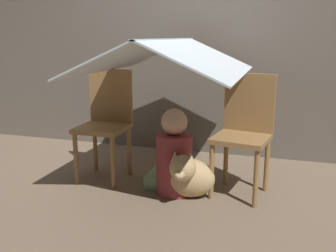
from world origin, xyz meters
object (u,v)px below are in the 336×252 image
chair_right (244,129)px  dog (187,175)px  person_front (174,157)px  chair_left (106,119)px

chair_right → dog: 0.54m
person_front → dog: bearing=-28.6°
chair_left → dog: 0.84m
chair_left → chair_right: (1.12, -0.00, 0.00)m
chair_left → chair_right: size_ratio=1.00×
person_front → dog: 0.17m
dog → person_front: bearing=151.4°
chair_right → dog: (-0.37, -0.24, -0.32)m
chair_right → dog: size_ratio=2.21×
chair_right → dog: chair_right is taller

